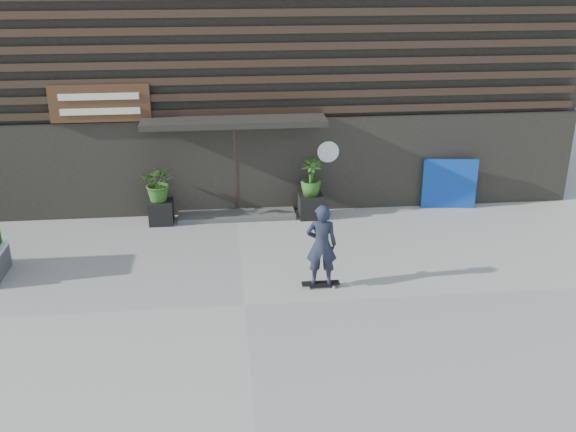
{
  "coord_description": "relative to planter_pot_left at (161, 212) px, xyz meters",
  "views": [
    {
      "loc": [
        -0.33,
        -11.52,
        6.56
      ],
      "look_at": [
        1.05,
        1.83,
        1.1
      ],
      "focal_mm": 41.8,
      "sensor_mm": 36.0,
      "label": 1
    }
  ],
  "objects": [
    {
      "name": "planter_pot_left",
      "position": [
        0.0,
        0.0,
        0.0
      ],
      "size": [
        0.6,
        0.6,
        0.6
      ],
      "primitive_type": "cube",
      "color": "black",
      "rests_on": "ground"
    },
    {
      "name": "planter_pot_right",
      "position": [
        3.8,
        0.0,
        0.0
      ],
      "size": [
        0.6,
        0.6,
        0.6
      ],
      "primitive_type": "cube",
      "color": "black",
      "rests_on": "ground"
    },
    {
      "name": "skateboarder",
      "position": [
        3.49,
        -3.81,
        0.65
      ],
      "size": [
        0.78,
        0.47,
        1.81
      ],
      "color": "black",
      "rests_on": "ground"
    },
    {
      "name": "bamboo_left",
      "position": [
        0.0,
        0.0,
        0.78
      ],
      "size": [
        0.86,
        0.75,
        0.96
      ],
      "primitive_type": "imported",
      "color": "#2D591E",
      "rests_on": "planter_pot_left"
    },
    {
      "name": "blue_tarp",
      "position": [
        7.54,
        0.3,
        0.37
      ],
      "size": [
        1.43,
        0.3,
        1.34
      ],
      "primitive_type": "cube",
      "rotation": [
        0.0,
        0.0,
        -0.13
      ],
      "color": "#0B349A",
      "rests_on": "ground"
    },
    {
      "name": "ground",
      "position": [
        1.9,
        -4.4,
        -0.3
      ],
      "size": [
        80.0,
        80.0,
        0.0
      ],
      "primitive_type": "plane",
      "color": "#9D9B94",
      "rests_on": "ground"
    },
    {
      "name": "entrance_step",
      "position": [
        1.9,
        0.2,
        -0.24
      ],
      "size": [
        3.0,
        0.8,
        0.12
      ],
      "primitive_type": "cube",
      "color": "#454543",
      "rests_on": "ground"
    },
    {
      "name": "bamboo_right",
      "position": [
        3.8,
        0.0,
        0.78
      ],
      "size": [
        0.54,
        0.54,
        0.96
      ],
      "primitive_type": "imported",
      "color": "#2D591E",
      "rests_on": "planter_pot_right"
    },
    {
      "name": "building",
      "position": [
        1.9,
        5.56,
        3.69
      ],
      "size": [
        18.0,
        11.0,
        8.0
      ],
      "color": "black",
      "rests_on": "ground"
    }
  ]
}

